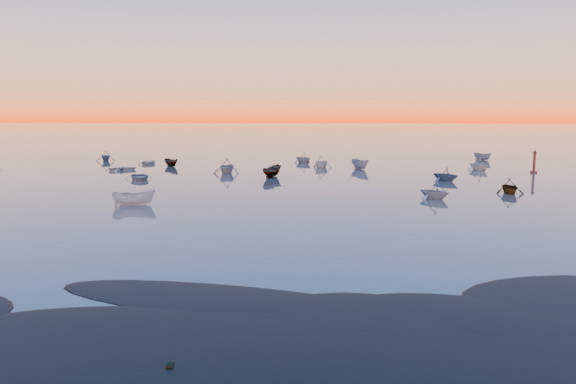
# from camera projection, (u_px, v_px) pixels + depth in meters

# --- Properties ---
(ground) EXTENTS (600.00, 600.00, 0.00)m
(ground) POSITION_uv_depth(u_px,v_px,m) (318.00, 150.00, 122.45)
(ground) COLOR #605750
(ground) RESTS_ON ground
(mud_lobes) EXTENTS (140.00, 6.00, 0.07)m
(mud_lobes) POSITION_uv_depth(u_px,v_px,m) (325.00, 314.00, 22.58)
(mud_lobes) COLOR black
(mud_lobes) RESTS_ON ground
(moored_fleet) EXTENTS (124.00, 58.00, 1.20)m
(moored_fleet) POSITION_uv_depth(u_px,v_px,m) (319.00, 173.00, 75.98)
(moored_fleet) COLOR silver
(moored_fleet) RESTS_ON ground
(boat_near_left) EXTENTS (4.90, 3.47, 1.13)m
(boat_near_left) POSITION_uv_depth(u_px,v_px,m) (140.00, 180.00, 67.99)
(boat_near_left) COLOR gray
(boat_near_left) RESTS_ON ground
(boat_near_center) EXTENTS (2.46, 4.06, 1.31)m
(boat_near_center) POSITION_uv_depth(u_px,v_px,m) (134.00, 205.00, 49.43)
(boat_near_center) COLOR silver
(boat_near_center) RESTS_ON ground
(boat_near_right) EXTENTS (3.70, 3.63, 1.25)m
(boat_near_right) POSITION_uv_depth(u_px,v_px,m) (445.00, 181.00, 66.74)
(boat_near_right) COLOR #364D68
(boat_near_right) RESTS_ON ground
(channel_marker) EXTENTS (0.91, 0.91, 3.24)m
(channel_marker) POSITION_uv_depth(u_px,v_px,m) (534.00, 163.00, 75.37)
(channel_marker) COLOR #46160F
(channel_marker) RESTS_ON ground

